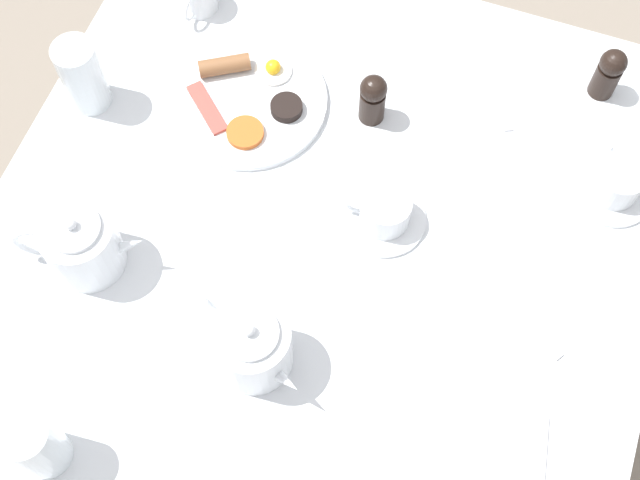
{
  "coord_description": "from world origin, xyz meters",
  "views": [
    {
      "loc": [
        0.54,
        0.19,
        1.99
      ],
      "look_at": [
        0.0,
        0.0,
        0.76
      ],
      "focal_mm": 50.0,
      "sensor_mm": 36.0,
      "label": 1
    }
  ],
  "objects_px": {
    "salt_grinder": "(609,72)",
    "teacup_with_saucer_right": "(616,183)",
    "teapot_far": "(81,244)",
    "breakfast_plate": "(248,99)",
    "knife_by_plate": "(497,75)",
    "water_glass_tall": "(36,445)",
    "pepper_grinder": "(372,98)",
    "spoon_for_tea": "(540,474)",
    "fork_by_plate": "(514,312)",
    "wine_glass_spare": "(82,75)",
    "teapot_near": "(251,345)",
    "teacup_with_saucer_left": "(385,212)"
  },
  "relations": [
    {
      "from": "pepper_grinder",
      "to": "teacup_with_saucer_right",
      "type": "bearing_deg",
      "value": 89.19
    },
    {
      "from": "water_glass_tall",
      "to": "salt_grinder",
      "type": "xyz_separation_m",
      "value": [
        -0.86,
        0.6,
        -0.01
      ]
    },
    {
      "from": "breakfast_plate",
      "to": "fork_by_plate",
      "type": "height_order",
      "value": "breakfast_plate"
    },
    {
      "from": "teapot_near",
      "to": "knife_by_plate",
      "type": "relative_size",
      "value": 0.91
    },
    {
      "from": "breakfast_plate",
      "to": "teacup_with_saucer_right",
      "type": "relative_size",
      "value": 2.01
    },
    {
      "from": "teapot_near",
      "to": "teacup_with_saucer_right",
      "type": "height_order",
      "value": "teapot_near"
    },
    {
      "from": "wine_glass_spare",
      "to": "salt_grinder",
      "type": "bearing_deg",
      "value": 110.81
    },
    {
      "from": "teapot_far",
      "to": "salt_grinder",
      "type": "height_order",
      "value": "teapot_far"
    },
    {
      "from": "salt_grinder",
      "to": "teacup_with_saucer_right",
      "type": "bearing_deg",
      "value": 17.64
    },
    {
      "from": "water_glass_tall",
      "to": "salt_grinder",
      "type": "distance_m",
      "value": 1.05
    },
    {
      "from": "salt_grinder",
      "to": "wine_glass_spare",
      "type": "bearing_deg",
      "value": -69.19
    },
    {
      "from": "knife_by_plate",
      "to": "salt_grinder",
      "type": "bearing_deg",
      "value": 99.37
    },
    {
      "from": "water_glass_tall",
      "to": "pepper_grinder",
      "type": "bearing_deg",
      "value": 160.07
    },
    {
      "from": "teapot_near",
      "to": "spoon_for_tea",
      "type": "relative_size",
      "value": 1.15
    },
    {
      "from": "teapot_far",
      "to": "wine_glass_spare",
      "type": "xyz_separation_m",
      "value": [
        -0.27,
        -0.13,
        0.01
      ]
    },
    {
      "from": "breakfast_plate",
      "to": "spoon_for_tea",
      "type": "bearing_deg",
      "value": 54.3
    },
    {
      "from": "pepper_grinder",
      "to": "salt_grinder",
      "type": "height_order",
      "value": "same"
    },
    {
      "from": "breakfast_plate",
      "to": "teacup_with_saucer_left",
      "type": "bearing_deg",
      "value": 64.42
    },
    {
      "from": "fork_by_plate",
      "to": "teapot_near",
      "type": "bearing_deg",
      "value": -59.98
    },
    {
      "from": "water_glass_tall",
      "to": "spoon_for_tea",
      "type": "relative_size",
      "value": 0.78
    },
    {
      "from": "teacup_with_saucer_right",
      "to": "fork_by_plate",
      "type": "distance_m",
      "value": 0.27
    },
    {
      "from": "teapot_far",
      "to": "wine_glass_spare",
      "type": "bearing_deg",
      "value": 98.6
    },
    {
      "from": "wine_glass_spare",
      "to": "pepper_grinder",
      "type": "relative_size",
      "value": 1.34
    },
    {
      "from": "teacup_with_saucer_right",
      "to": "teacup_with_saucer_left",
      "type": "bearing_deg",
      "value": -62.25
    },
    {
      "from": "teapot_near",
      "to": "teacup_with_saucer_left",
      "type": "xyz_separation_m",
      "value": [
        -0.28,
        0.11,
        -0.03
      ]
    },
    {
      "from": "teacup_with_saucer_right",
      "to": "fork_by_plate",
      "type": "bearing_deg",
      "value": -20.63
    },
    {
      "from": "breakfast_plate",
      "to": "teapot_far",
      "type": "xyz_separation_m",
      "value": [
        0.35,
        -0.12,
        0.05
      ]
    },
    {
      "from": "breakfast_plate",
      "to": "pepper_grinder",
      "type": "relative_size",
      "value": 2.64
    },
    {
      "from": "pepper_grinder",
      "to": "knife_by_plate",
      "type": "relative_size",
      "value": 0.48
    },
    {
      "from": "teacup_with_saucer_left",
      "to": "wine_glass_spare",
      "type": "height_order",
      "value": "wine_glass_spare"
    },
    {
      "from": "teacup_with_saucer_right",
      "to": "knife_by_plate",
      "type": "bearing_deg",
      "value": -124.01
    },
    {
      "from": "knife_by_plate",
      "to": "water_glass_tall",
      "type": "bearing_deg",
      "value": -27.09
    },
    {
      "from": "teacup_with_saucer_left",
      "to": "salt_grinder",
      "type": "distance_m",
      "value": 0.45
    },
    {
      "from": "wine_glass_spare",
      "to": "knife_by_plate",
      "type": "relative_size",
      "value": 0.65
    },
    {
      "from": "water_glass_tall",
      "to": "wine_glass_spare",
      "type": "xyz_separation_m",
      "value": [
        -0.56,
        -0.2,
        0.0
      ]
    },
    {
      "from": "wine_glass_spare",
      "to": "salt_grinder",
      "type": "relative_size",
      "value": 1.34
    },
    {
      "from": "teacup_with_saucer_left",
      "to": "teacup_with_saucer_right",
      "type": "height_order",
      "value": "same"
    },
    {
      "from": "spoon_for_tea",
      "to": "knife_by_plate",
      "type": "bearing_deg",
      "value": -160.08
    },
    {
      "from": "pepper_grinder",
      "to": "spoon_for_tea",
      "type": "xyz_separation_m",
      "value": [
        0.48,
        0.41,
        -0.05
      ]
    },
    {
      "from": "teacup_with_saucer_right",
      "to": "breakfast_plate",
      "type": "bearing_deg",
      "value": -86.52
    },
    {
      "from": "breakfast_plate",
      "to": "teapot_near",
      "type": "bearing_deg",
      "value": 22.7
    },
    {
      "from": "teacup_with_saucer_left",
      "to": "spoon_for_tea",
      "type": "bearing_deg",
      "value": 47.18
    },
    {
      "from": "wine_glass_spare",
      "to": "salt_grinder",
      "type": "xyz_separation_m",
      "value": [
        -0.3,
        0.8,
        -0.02
      ]
    },
    {
      "from": "teapot_near",
      "to": "water_glass_tall",
      "type": "bearing_deg",
      "value": -106.25
    },
    {
      "from": "teapot_near",
      "to": "knife_by_plate",
      "type": "height_order",
      "value": "teapot_near"
    },
    {
      "from": "pepper_grinder",
      "to": "knife_by_plate",
      "type": "distance_m",
      "value": 0.24
    },
    {
      "from": "water_glass_tall",
      "to": "knife_by_plate",
      "type": "relative_size",
      "value": 0.62
    },
    {
      "from": "breakfast_plate",
      "to": "knife_by_plate",
      "type": "bearing_deg",
      "value": 116.83
    },
    {
      "from": "teapot_far",
      "to": "salt_grinder",
      "type": "xyz_separation_m",
      "value": [
        -0.57,
        0.67,
        -0.0
      ]
    },
    {
      "from": "teapot_far",
      "to": "salt_grinder",
      "type": "relative_size",
      "value": 2.0
    }
  ]
}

